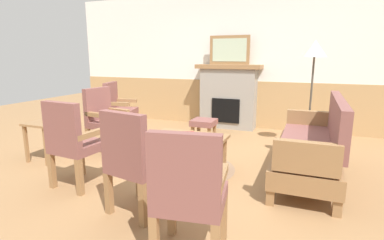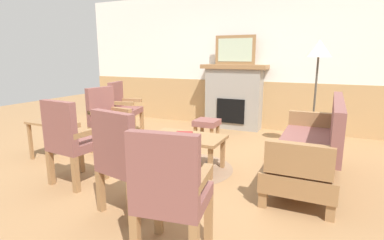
{
  "view_description": "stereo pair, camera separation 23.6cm",
  "coord_description": "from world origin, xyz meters",
  "px_view_note": "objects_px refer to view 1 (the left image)",
  "views": [
    {
      "loc": [
        1.54,
        -3.54,
        1.44
      ],
      "look_at": [
        0.0,
        0.35,
        0.55
      ],
      "focal_mm": 28.08,
      "sensor_mm": 36.0,
      "label": 1
    },
    {
      "loc": [
        1.76,
        -3.45,
        1.44
      ],
      "look_at": [
        0.0,
        0.35,
        0.55
      ],
      "focal_mm": 28.08,
      "sensor_mm": 36.0,
      "label": 2
    }
  ],
  "objects_px": {
    "armchair_near_fireplace": "(118,106)",
    "armchair_by_window_left": "(104,117)",
    "floor_lamp_by_couch": "(314,56)",
    "framed_picture": "(229,50)",
    "footstool": "(204,124)",
    "side_table": "(45,130)",
    "couch": "(312,147)",
    "book_on_table": "(186,133)",
    "armchair_front_center": "(73,140)",
    "fireplace": "(228,96)",
    "coffee_table": "(188,140)",
    "armchair_corner_left": "(134,158)",
    "armchair_front_left": "(189,190)"
  },
  "relations": [
    {
      "from": "armchair_near_fireplace",
      "to": "armchair_by_window_left",
      "type": "bearing_deg",
      "value": -66.22
    },
    {
      "from": "armchair_near_fireplace",
      "to": "floor_lamp_by_couch",
      "type": "distance_m",
      "value": 3.42
    },
    {
      "from": "framed_picture",
      "to": "armchair_by_window_left",
      "type": "xyz_separation_m",
      "value": [
        -1.31,
        -2.26,
        -1.02
      ]
    },
    {
      "from": "footstool",
      "to": "side_table",
      "type": "relative_size",
      "value": 0.73
    },
    {
      "from": "couch",
      "to": "book_on_table",
      "type": "xyz_separation_m",
      "value": [
        -1.53,
        -0.18,
        0.06
      ]
    },
    {
      "from": "framed_picture",
      "to": "couch",
      "type": "height_order",
      "value": "framed_picture"
    },
    {
      "from": "armchair_front_center",
      "to": "side_table",
      "type": "distance_m",
      "value": 1.16
    },
    {
      "from": "fireplace",
      "to": "armchair_front_center",
      "type": "relative_size",
      "value": 1.33
    },
    {
      "from": "side_table",
      "to": "armchair_near_fireplace",
      "type": "bearing_deg",
      "value": 85.09
    },
    {
      "from": "footstool",
      "to": "floor_lamp_by_couch",
      "type": "relative_size",
      "value": 0.24
    },
    {
      "from": "framed_picture",
      "to": "side_table",
      "type": "bearing_deg",
      "value": -122.85
    },
    {
      "from": "armchair_near_fireplace",
      "to": "armchair_front_center",
      "type": "xyz_separation_m",
      "value": [
        0.88,
        -2.09,
        0.0
      ]
    },
    {
      "from": "couch",
      "to": "floor_lamp_by_couch",
      "type": "xyz_separation_m",
      "value": [
        -0.05,
        1.26,
        1.05
      ]
    },
    {
      "from": "armchair_near_fireplace",
      "to": "armchair_front_center",
      "type": "distance_m",
      "value": 2.26
    },
    {
      "from": "fireplace",
      "to": "armchair_by_window_left",
      "type": "distance_m",
      "value": 2.62
    },
    {
      "from": "fireplace",
      "to": "armchair_near_fireplace",
      "type": "height_order",
      "value": "fireplace"
    },
    {
      "from": "couch",
      "to": "armchair_front_center",
      "type": "xyz_separation_m",
      "value": [
        -2.44,
        -1.21,
        0.14
      ]
    },
    {
      "from": "footstool",
      "to": "armchair_near_fireplace",
      "type": "distance_m",
      "value": 1.62
    },
    {
      "from": "couch",
      "to": "side_table",
      "type": "xyz_separation_m",
      "value": [
        -3.46,
        -0.66,
        0.04
      ]
    },
    {
      "from": "framed_picture",
      "to": "footstool",
      "type": "distance_m",
      "value": 1.66
    },
    {
      "from": "footstool",
      "to": "coffee_table",
      "type": "bearing_deg",
      "value": -78.67
    },
    {
      "from": "couch",
      "to": "armchair_front_center",
      "type": "bearing_deg",
      "value": -153.63
    },
    {
      "from": "armchair_corner_left",
      "to": "framed_picture",
      "type": "bearing_deg",
      "value": 91.64
    },
    {
      "from": "armchair_corner_left",
      "to": "floor_lamp_by_couch",
      "type": "height_order",
      "value": "floor_lamp_by_couch"
    },
    {
      "from": "floor_lamp_by_couch",
      "to": "armchair_corner_left",
      "type": "bearing_deg",
      "value": -118.04
    },
    {
      "from": "framed_picture",
      "to": "armchair_near_fireplace",
      "type": "height_order",
      "value": "framed_picture"
    },
    {
      "from": "armchair_near_fireplace",
      "to": "armchair_front_center",
      "type": "height_order",
      "value": "same"
    },
    {
      "from": "footstool",
      "to": "armchair_front_center",
      "type": "xyz_separation_m",
      "value": [
        -0.69,
        -2.37,
        0.25
      ]
    },
    {
      "from": "armchair_front_center",
      "to": "floor_lamp_by_couch",
      "type": "xyz_separation_m",
      "value": [
        2.4,
        2.47,
        0.91
      ]
    },
    {
      "from": "armchair_near_fireplace",
      "to": "side_table",
      "type": "distance_m",
      "value": 1.54
    },
    {
      "from": "armchair_by_window_left",
      "to": "armchair_front_left",
      "type": "bearing_deg",
      "value": -41.04
    },
    {
      "from": "armchair_front_left",
      "to": "floor_lamp_by_couch",
      "type": "relative_size",
      "value": 0.58
    },
    {
      "from": "framed_picture",
      "to": "book_on_table",
      "type": "bearing_deg",
      "value": -88.34
    },
    {
      "from": "fireplace",
      "to": "armchair_front_left",
      "type": "height_order",
      "value": "fireplace"
    },
    {
      "from": "coffee_table",
      "to": "armchair_corner_left",
      "type": "xyz_separation_m",
      "value": [
        -0.02,
        -1.24,
        0.15
      ]
    },
    {
      "from": "couch",
      "to": "armchair_front_center",
      "type": "distance_m",
      "value": 2.73
    },
    {
      "from": "fireplace",
      "to": "armchair_by_window_left",
      "type": "bearing_deg",
      "value": -120.17
    },
    {
      "from": "armchair_by_window_left",
      "to": "armchair_near_fireplace",
      "type": "bearing_deg",
      "value": 113.78
    },
    {
      "from": "footstool",
      "to": "armchair_corner_left",
      "type": "xyz_separation_m",
      "value": [
        0.26,
        -2.62,
        0.25
      ]
    },
    {
      "from": "footstool",
      "to": "floor_lamp_by_couch",
      "type": "distance_m",
      "value": 2.07
    },
    {
      "from": "armchair_front_center",
      "to": "armchair_by_window_left",
      "type": "bearing_deg",
      "value": 112.19
    },
    {
      "from": "footstool",
      "to": "armchair_near_fireplace",
      "type": "relative_size",
      "value": 0.41
    },
    {
      "from": "couch",
      "to": "armchair_corner_left",
      "type": "distance_m",
      "value": 2.1
    },
    {
      "from": "coffee_table",
      "to": "armchair_front_left",
      "type": "height_order",
      "value": "armchair_front_left"
    },
    {
      "from": "book_on_table",
      "to": "armchair_by_window_left",
      "type": "height_order",
      "value": "armchair_by_window_left"
    },
    {
      "from": "couch",
      "to": "armchair_near_fireplace",
      "type": "height_order",
      "value": "same"
    },
    {
      "from": "armchair_front_left",
      "to": "side_table",
      "type": "xyz_separation_m",
      "value": [
        -2.67,
        1.25,
        -0.1
      ]
    },
    {
      "from": "floor_lamp_by_couch",
      "to": "armchair_near_fireplace",
      "type": "bearing_deg",
      "value": -173.35
    },
    {
      "from": "armchair_front_left",
      "to": "side_table",
      "type": "bearing_deg",
      "value": 154.95
    },
    {
      "from": "side_table",
      "to": "fireplace",
      "type": "bearing_deg",
      "value": 57.15
    }
  ]
}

